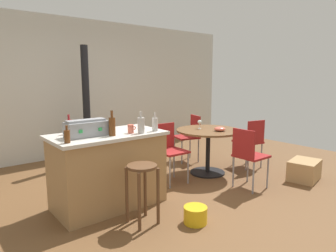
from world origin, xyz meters
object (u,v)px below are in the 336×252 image
Objects in this scene: folding_chair_left at (190,134)px; bottle_4 at (67,136)px; wooden_stool at (142,181)px; kitchen_island at (108,169)px; bottle_0 at (141,125)px; cup_1 at (102,126)px; cup_0 at (131,129)px; bottle_2 at (69,126)px; serving_bowl at (220,129)px; folding_chair_near at (248,153)px; dining_table at (208,140)px; wine_glass at (200,122)px; bottle_1 at (155,124)px; bottle_3 at (112,125)px; folding_chair_right at (169,148)px; plastic_bucket at (195,215)px; toolbox at (86,128)px; bottle_5 at (112,126)px; folding_chair_far at (251,140)px; wood_stove at (88,135)px; cardboard_box at (304,170)px.

folding_chair_left is 2.96m from bottle_4.
kitchen_island is at bearing 95.22° from wooden_stool.
cup_1 is (-0.28, 0.47, -0.05)m from bottle_0.
cup_0 is 0.43m from cup_1.
bottle_2 is 1.29× the size of serving_bowl.
dining_table is at bearing 84.88° from folding_chair_near.
wine_glass is at bearing 18.53° from bottle_0.
kitchen_island reaches higher than serving_bowl.
cup_1 is (0.04, 0.21, 0.51)m from kitchen_island.
bottle_2 is at bearing 151.83° from bottle_1.
dining_table is 4.57× the size of bottle_1.
bottle_4 is at bearing -176.32° from cup_0.
wooden_stool is 2.70× the size of bottle_3.
folding_chair_right is 1.03m from bottle_0.
kitchen_island is 0.80m from bottle_1.
bottle_0 is 1.00× the size of plastic_bucket.
wooden_stool is 3.60× the size of bottle_4.
bottle_5 is at bearing -31.81° from toolbox.
bottle_2 is at bearing 155.26° from folding_chair_near.
wood_stove is at bearing 134.07° from folding_chair_far.
bottle_4 is 0.55m from bottle_5.
dining_table reaches higher than wooden_stool.
bottle_1 is (0.48, 0.41, 0.52)m from wooden_stool.
cup_1 is (0.07, 0.39, -0.06)m from bottle_5.
toolbox reaches higher than cardboard_box.
folding_chair_near is 7.00× the size of cup_1.
bottle_0 is 0.35m from bottle_5.
cardboard_box is at bearing -47.36° from serving_bowl.
folding_chair_near is 1.93m from bottle_3.
bottle_3 is 1.95× the size of cup_1.
serving_bowl is at bearing -76.17° from wine_glass.
folding_chair_right is 1.42m from plastic_bucket.
wooden_stool is 1.12m from bottle_2.
wine_glass is at bearing 26.99° from wooden_stool.
folding_chair_right is 1.70× the size of cardboard_box.
folding_chair_far is at bearing -8.03° from cup_1.
folding_chair_left is 1.85× the size of toolbox.
cup_0 is (-2.44, -0.01, 0.46)m from folding_chair_far.
toolbox is at bearing -172.64° from bottle_3.
bottle_3 is (-0.54, -1.93, 0.49)m from wood_stove.
bottle_5 is at bearing -162.37° from folding_chair_right.
wood_stove is at bearing 125.60° from cardboard_box.
bottle_3 is (-1.78, -0.07, 0.44)m from dining_table.
wooden_stool is 0.91m from bottle_4.
bottle_1 is (-0.08, -2.20, 0.49)m from wood_stove.
folding_chair_near is 6.06× the size of wine_glass.
bottle_3 is at bearing -177.83° from dining_table.
wine_glass is (1.59, 0.42, -0.12)m from cup_0.
cardboard_box is at bearing -53.59° from wine_glass.
bottle_2 reaches higher than folding_chair_far.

